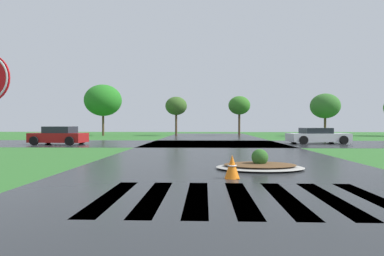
{
  "coord_description": "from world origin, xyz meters",
  "views": [
    {
      "loc": [
        -0.74,
        -2.25,
        1.52
      ],
      "look_at": [
        -1.37,
        13.97,
        1.32
      ],
      "focal_mm": 30.83,
      "sensor_mm": 36.0,
      "label": 1
    }
  ],
  "objects_px": {
    "car_silver_hatch": "(317,136)",
    "traffic_cone": "(232,167)",
    "median_island": "(260,165)",
    "car_dark_suv": "(59,136)"
  },
  "relations": [
    {
      "from": "car_silver_hatch",
      "to": "traffic_cone",
      "type": "bearing_deg",
      "value": -121.1
    },
    {
      "from": "median_island",
      "to": "traffic_cone",
      "type": "height_order",
      "value": "median_island"
    },
    {
      "from": "car_silver_hatch",
      "to": "traffic_cone",
      "type": "height_order",
      "value": "car_silver_hatch"
    },
    {
      "from": "median_island",
      "to": "car_dark_suv",
      "type": "height_order",
      "value": "car_dark_suv"
    },
    {
      "from": "median_island",
      "to": "traffic_cone",
      "type": "xyz_separation_m",
      "value": [
        -1.09,
        -1.96,
        0.19
      ]
    },
    {
      "from": "traffic_cone",
      "to": "car_dark_suv",
      "type": "bearing_deg",
      "value": 128.13
    },
    {
      "from": "median_island",
      "to": "traffic_cone",
      "type": "distance_m",
      "value": 2.25
    },
    {
      "from": "car_dark_suv",
      "to": "car_silver_hatch",
      "type": "xyz_separation_m",
      "value": [
        19.5,
        1.91,
        -0.06
      ]
    },
    {
      "from": "car_dark_suv",
      "to": "car_silver_hatch",
      "type": "distance_m",
      "value": 19.6
    },
    {
      "from": "car_dark_suv",
      "to": "traffic_cone",
      "type": "relative_size",
      "value": 6.16
    }
  ]
}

